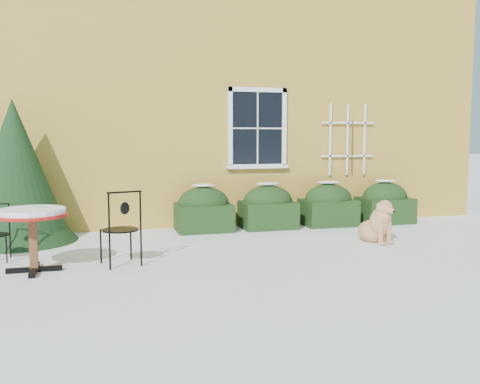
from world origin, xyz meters
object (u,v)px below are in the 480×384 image
object	(u,v)px
bistro_table	(32,219)
patio_chair_near	(121,228)
evergreen_shrub	(15,185)
dog	(377,225)

from	to	relation	value
bistro_table	patio_chair_near	xyz separation A→B (m)	(1.16, 0.07, -0.18)
evergreen_shrub	bistro_table	world-z (taller)	evergreen_shrub
patio_chair_near	dog	bearing A→B (deg)	171.84
patio_chair_near	bistro_table	bearing A→B (deg)	-11.46
bistro_table	dog	xyz separation A→B (m)	(5.46, 0.56, -0.40)
patio_chair_near	dog	size ratio (longest dim) A/B	1.23
evergreen_shrub	bistro_table	xyz separation A→B (m)	(0.50, -2.29, -0.27)
bistro_table	dog	bearing A→B (deg)	5.88
bistro_table	dog	distance (m)	5.50
evergreen_shrub	patio_chair_near	size ratio (longest dim) A/B	2.30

